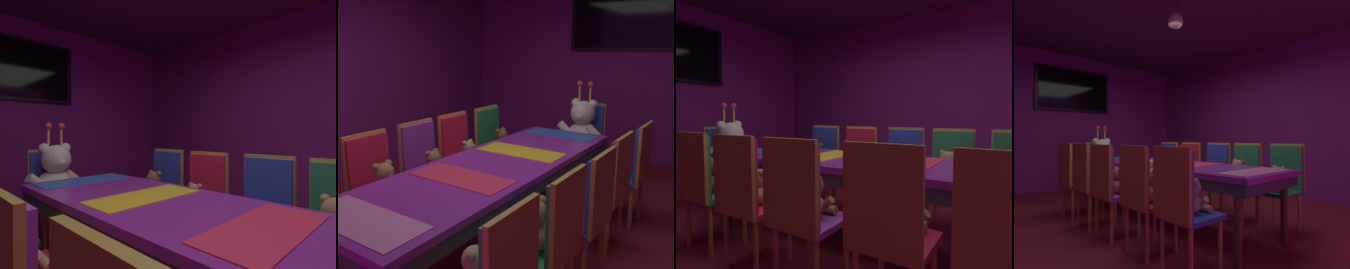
% 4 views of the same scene
% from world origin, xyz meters
% --- Properties ---
extents(ground_plane, '(7.90, 7.90, 0.00)m').
position_xyz_m(ground_plane, '(0.00, 0.00, 0.00)').
color(ground_plane, maroon).
extents(wall_back, '(5.20, 0.12, 2.80)m').
position_xyz_m(wall_back, '(0.00, 3.20, 1.40)').
color(wall_back, '#721E72').
rests_on(wall_back, ground_plane).
extents(wall_right, '(0.12, 6.40, 2.80)m').
position_xyz_m(wall_right, '(2.60, 0.00, 1.40)').
color(wall_right, '#721E72').
rests_on(wall_right, ground_plane).
extents(banquet_table, '(0.90, 2.89, 0.75)m').
position_xyz_m(banquet_table, '(0.00, -0.00, 0.66)').
color(banquet_table, purple).
rests_on(banquet_table, ground_plane).
extents(chair_left_0, '(0.42, 0.41, 0.98)m').
position_xyz_m(chair_left_0, '(-0.82, -1.08, 0.60)').
color(chair_left_0, '#2D47B2').
rests_on(chair_left_0, ground_plane).
extents(teddy_left_0, '(0.23, 0.29, 0.28)m').
position_xyz_m(teddy_left_0, '(-0.68, -1.08, 0.58)').
color(teddy_left_0, tan).
rests_on(teddy_left_0, chair_left_0).
extents(chair_left_1, '(0.42, 0.41, 0.98)m').
position_xyz_m(chair_left_1, '(-0.82, -0.56, 0.60)').
color(chair_left_1, red).
rests_on(chair_left_1, ground_plane).
extents(teddy_left_1, '(0.26, 0.34, 0.32)m').
position_xyz_m(teddy_left_1, '(-0.67, -0.56, 0.59)').
color(teddy_left_1, '#9E7247').
rests_on(teddy_left_1, chair_left_1).
extents(chair_left_2, '(0.42, 0.41, 0.98)m').
position_xyz_m(chair_left_2, '(-0.84, 0.01, 0.60)').
color(chair_left_2, purple).
rests_on(chair_left_2, ground_plane).
extents(teddy_left_2, '(0.23, 0.30, 0.28)m').
position_xyz_m(teddy_left_2, '(-0.70, 0.01, 0.58)').
color(teddy_left_2, olive).
rests_on(teddy_left_2, chair_left_2).
extents(chair_left_3, '(0.42, 0.41, 0.98)m').
position_xyz_m(chair_left_3, '(-0.84, 0.52, 0.60)').
color(chair_left_3, red).
rests_on(chair_left_3, ground_plane).
extents(teddy_left_3, '(0.22, 0.28, 0.27)m').
position_xyz_m(teddy_left_3, '(-0.70, 0.52, 0.57)').
color(teddy_left_3, tan).
rests_on(teddy_left_3, chair_left_3).
extents(chair_left_4, '(0.42, 0.41, 0.98)m').
position_xyz_m(chair_left_4, '(-0.82, 1.08, 0.60)').
color(chair_left_4, '#268C4C').
rests_on(chair_left_4, ground_plane).
extents(teddy_left_4, '(0.24, 0.31, 0.30)m').
position_xyz_m(teddy_left_4, '(-0.67, 1.08, 0.59)').
color(teddy_left_4, brown).
rests_on(teddy_left_4, chair_left_4).
extents(chair_right_0, '(0.42, 0.41, 0.98)m').
position_xyz_m(chair_right_0, '(0.81, -1.08, 0.60)').
color(chair_right_0, '#268C4C').
rests_on(chair_right_0, ground_plane).
extents(teddy_right_0, '(0.23, 0.30, 0.28)m').
position_xyz_m(teddy_right_0, '(0.66, -1.08, 0.58)').
color(teddy_right_0, tan).
rests_on(teddy_right_0, chair_right_0).
extents(chair_right_1, '(0.42, 0.41, 0.98)m').
position_xyz_m(chair_right_1, '(0.82, -0.53, 0.60)').
color(chair_right_1, '#268C4C').
rests_on(chair_right_1, ground_plane).
extents(teddy_right_1, '(0.27, 0.35, 0.33)m').
position_xyz_m(teddy_right_1, '(0.67, -0.53, 0.60)').
color(teddy_right_1, '#9E7247').
rests_on(teddy_right_1, chair_right_1).
extents(chair_right_2, '(0.42, 0.41, 0.98)m').
position_xyz_m(chair_right_2, '(0.84, -0.02, 0.60)').
color(chair_right_2, '#2D47B2').
rests_on(chair_right_2, ground_plane).
extents(chair_right_3, '(0.42, 0.41, 0.98)m').
position_xyz_m(chair_right_3, '(0.80, 0.53, 0.60)').
color(chair_right_3, red).
rests_on(chair_right_3, ground_plane).
extents(teddy_right_3, '(0.22, 0.28, 0.26)m').
position_xyz_m(teddy_right_3, '(0.66, 0.53, 0.57)').
color(teddy_right_3, '#9E7247').
rests_on(teddy_right_3, chair_right_3).
extents(chair_right_4, '(0.42, 0.41, 0.98)m').
position_xyz_m(chair_right_4, '(0.84, 1.09, 0.60)').
color(chair_right_4, '#2D47B2').
rests_on(chair_right_4, ground_plane).
extents(teddy_right_4, '(0.26, 0.33, 0.31)m').
position_xyz_m(teddy_right_4, '(0.69, 1.09, 0.59)').
color(teddy_right_4, brown).
rests_on(teddy_right_4, chair_right_4).
extents(throne_chair, '(0.41, 0.42, 0.98)m').
position_xyz_m(throne_chair, '(0.00, 1.99, 0.60)').
color(throne_chair, '#2D47B2').
rests_on(throne_chair, ground_plane).
extents(king_teddy_bear, '(0.63, 0.49, 0.81)m').
position_xyz_m(king_teddy_bear, '(0.00, 1.82, 0.72)').
color(king_teddy_bear, silver).
rests_on(king_teddy_bear, throne_chair).
extents(wall_tv, '(1.50, 0.06, 0.87)m').
position_xyz_m(wall_tv, '(0.00, 3.11, 2.05)').
color(wall_tv, black).
extents(pendant_light, '(0.20, 0.20, 0.20)m').
position_xyz_m(pendant_light, '(0.08, -0.01, 2.55)').
color(pendant_light, white).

